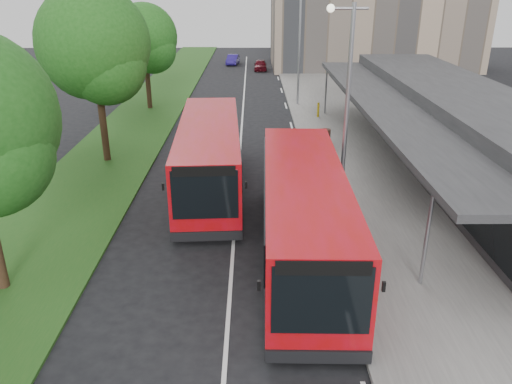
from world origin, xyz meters
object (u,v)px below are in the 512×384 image
litter_bin (326,137)px  car_near (260,65)px  bus_second (210,157)px  tree_mid (94,51)px  lamp_post_near (345,102)px  bollard (318,110)px  lamp_post_far (298,42)px  bus_main (304,216)px  tree_far (145,42)px  car_far (233,60)px

litter_bin → car_near: (-3.31, 27.81, -0.05)m
car_near → bus_second: bearing=-93.8°
tree_mid → litter_bin: 13.17m
litter_bin → car_near: bearing=96.8°
lamp_post_near → bus_second: bearing=150.2°
tree_mid → lamp_post_near: (11.13, -7.05, -0.98)m
bus_second → car_near: size_ratio=3.32×
bollard → car_near: bearing=99.8°
tree_mid → lamp_post_far: (11.13, 12.95, -0.98)m
tree_mid → bus_main: tree_mid is taller
bollard → car_near: 21.58m
lamp_post_near → bus_main: 4.77m
litter_bin → lamp_post_near: bearing=-94.9°
lamp_post_near → bollard: (1.17, 15.90, -4.07)m
bus_second → litter_bin: bus_second is taller
tree_far → bollard: size_ratio=7.57×
tree_mid → litter_bin: bearing=10.9°
lamp_post_near → bollard: size_ratio=7.99×
bollard → car_far: size_ratio=0.29×
tree_far → bus_second: size_ratio=0.69×
lamp_post_near → car_far: 41.91m
lamp_post_near → lamp_post_far: 20.00m
lamp_post_far → car_far: lamp_post_far is taller
lamp_post_near → bus_second: 6.90m
tree_far → lamp_post_near: size_ratio=0.95×
lamp_post_far → car_near: 17.84m
tree_far → bollard: 13.38m
tree_far → lamp_post_far: (11.13, 0.95, -0.18)m
car_near → lamp_post_near: bearing=-85.2°
tree_far → litter_bin: tree_far is taller
bollard → bus_main: bearing=-98.6°
bus_main → bus_second: (-3.63, 6.23, -0.01)m
litter_bin → car_far: (-6.45, 31.96, -0.05)m
lamp_post_far → car_near: size_ratio=2.42×
tree_far → car_far: bearing=76.2°
tree_far → lamp_post_near: 22.06m
tree_mid → lamp_post_near: tree_mid is taller
tree_mid → car_near: bearing=74.0°
bus_main → litter_bin: 12.81m
lamp_post_far → litter_bin: bearing=-85.7°
bus_second → litter_bin: (6.13, 6.30, -0.97)m
bus_main → car_far: bus_main is taller
lamp_post_far → bollard: size_ratio=7.99×
tree_mid → car_far: tree_mid is taller
tree_mid → litter_bin: (11.92, 2.31, -5.09)m
bollard → car_near: bollard is taller
bus_main → lamp_post_far: bearing=87.1°
tree_mid → tree_far: size_ratio=1.16×
bus_second → bollard: 14.42m
bollard → lamp_post_near: bearing=-94.2°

